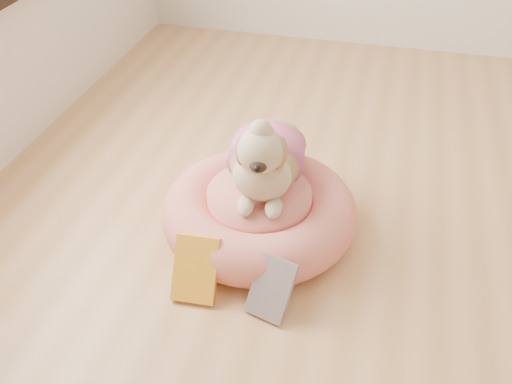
% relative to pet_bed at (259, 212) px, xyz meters
% --- Properties ---
extents(floor, '(4.50, 4.50, 0.00)m').
position_rel_pet_bed_xyz_m(floor, '(0.81, -0.34, -0.09)').
color(floor, tan).
rests_on(floor, ground).
extents(pet_bed, '(0.72, 0.72, 0.19)m').
position_rel_pet_bed_xyz_m(pet_bed, '(0.00, 0.00, 0.00)').
color(pet_bed, '#E2585C').
rests_on(pet_bed, floor).
extents(dog, '(0.39, 0.52, 0.36)m').
position_rel_pet_bed_xyz_m(dog, '(0.01, 0.04, 0.27)').
color(dog, brown).
rests_on(dog, pet_bed).
extents(book_yellow, '(0.15, 0.16, 0.20)m').
position_rel_pet_bed_xyz_m(book_yellow, '(-0.13, -0.35, 0.01)').
color(book_yellow, yellow).
rests_on(book_yellow, floor).
extents(book_white, '(0.16, 0.16, 0.18)m').
position_rel_pet_bed_xyz_m(book_white, '(0.13, -0.36, -0.00)').
color(book_white, silver).
rests_on(book_white, floor).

